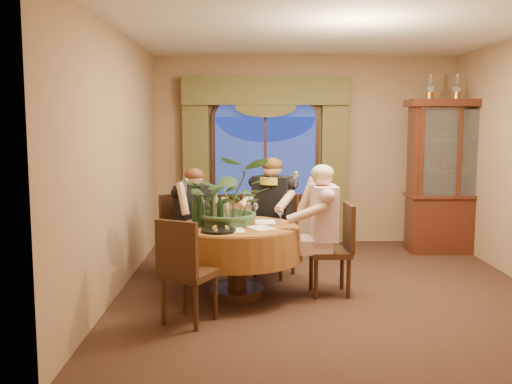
{
  "coord_description": "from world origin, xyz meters",
  "views": [
    {
      "loc": [
        -0.87,
        -6.1,
        1.81
      ],
      "look_at": [
        -0.78,
        -0.25,
        1.1
      ],
      "focal_mm": 40.0,
      "sensor_mm": 36.0,
      "label": 1
    }
  ],
  "objects_px": {
    "person_scarf": "(273,216)",
    "wine_bottle_4": "(216,209)",
    "dining_table": "(237,261)",
    "oil_lamp_center": "(457,87)",
    "chair_front_left": "(190,271)",
    "olive_bowl": "(239,224)",
    "wine_bottle_3": "(201,211)",
    "wine_bottle_2": "(220,211)",
    "stoneware_vase": "(224,211)",
    "centerpiece_plant": "(231,166)",
    "wine_bottle_5": "(201,209)",
    "wine_bottle_1": "(213,207)",
    "chair_back": "(185,236)",
    "oil_lamp_right": "(484,87)",
    "chair_right": "(330,250)",
    "chair_back_right": "(274,236)",
    "person_pink": "(324,230)",
    "china_cabinet": "(453,177)",
    "person_back": "(194,223)",
    "oil_lamp_left": "(430,87)",
    "wine_bottle_0": "(195,211)"
  },
  "relations": [
    {
      "from": "oil_lamp_right",
      "to": "olive_bowl",
      "type": "bearing_deg",
      "value": -148.19
    },
    {
      "from": "dining_table",
      "to": "centerpiece_plant",
      "type": "height_order",
      "value": "centerpiece_plant"
    },
    {
      "from": "chair_right",
      "to": "wine_bottle_5",
      "type": "relative_size",
      "value": 2.91
    },
    {
      "from": "stoneware_vase",
      "to": "centerpiece_plant",
      "type": "bearing_deg",
      "value": 11.02
    },
    {
      "from": "chair_front_left",
      "to": "wine_bottle_1",
      "type": "height_order",
      "value": "wine_bottle_1"
    },
    {
      "from": "oil_lamp_center",
      "to": "chair_back_right",
      "type": "xyz_separation_m",
      "value": [
        -2.55,
        -1.23,
        -1.82
      ]
    },
    {
      "from": "dining_table",
      "to": "stoneware_vase",
      "type": "relative_size",
      "value": 4.99
    },
    {
      "from": "centerpiece_plant",
      "to": "wine_bottle_4",
      "type": "relative_size",
      "value": 3.19
    },
    {
      "from": "person_pink",
      "to": "wine_bottle_3",
      "type": "relative_size",
      "value": 4.2
    },
    {
      "from": "chair_back_right",
      "to": "person_pink",
      "type": "bearing_deg",
      "value": 151.59
    },
    {
      "from": "chair_back_right",
      "to": "wine_bottle_1",
      "type": "relative_size",
      "value": 2.91
    },
    {
      "from": "china_cabinet",
      "to": "stoneware_vase",
      "type": "xyz_separation_m",
      "value": [
        -3.12,
        -1.91,
        -0.18
      ]
    },
    {
      "from": "olive_bowl",
      "to": "dining_table",
      "type": "bearing_deg",
      "value": 110.8
    },
    {
      "from": "dining_table",
      "to": "olive_bowl",
      "type": "xyz_separation_m",
      "value": [
        0.02,
        -0.06,
        0.4
      ]
    },
    {
      "from": "chair_back_right",
      "to": "chair_back",
      "type": "height_order",
      "value": "same"
    },
    {
      "from": "chair_back",
      "to": "oil_lamp_center",
      "type": "bearing_deg",
      "value": 159.39
    },
    {
      "from": "wine_bottle_1",
      "to": "wine_bottle_5",
      "type": "xyz_separation_m",
      "value": [
        -0.11,
        -0.15,
        0.0
      ]
    },
    {
      "from": "oil_lamp_center",
      "to": "chair_back_right",
      "type": "distance_m",
      "value": 3.36
    },
    {
      "from": "wine_bottle_3",
      "to": "person_back",
      "type": "bearing_deg",
      "value": 100.9
    },
    {
      "from": "china_cabinet",
      "to": "oil_lamp_center",
      "type": "bearing_deg",
      "value": 0.0
    },
    {
      "from": "oil_lamp_center",
      "to": "wine_bottle_5",
      "type": "xyz_separation_m",
      "value": [
        -3.35,
        -1.93,
        -1.39
      ]
    },
    {
      "from": "chair_back_right",
      "to": "person_pink",
      "type": "height_order",
      "value": "person_pink"
    },
    {
      "from": "stoneware_vase",
      "to": "wine_bottle_3",
      "type": "xyz_separation_m",
      "value": [
        -0.23,
        -0.15,
        0.03
      ]
    },
    {
      "from": "person_scarf",
      "to": "wine_bottle_4",
      "type": "xyz_separation_m",
      "value": [
        -0.63,
        -0.81,
        0.21
      ]
    },
    {
      "from": "dining_table",
      "to": "person_back",
      "type": "height_order",
      "value": "person_back"
    },
    {
      "from": "oil_lamp_left",
      "to": "dining_table",
      "type": "bearing_deg",
      "value": -142.53
    },
    {
      "from": "wine_bottle_3",
      "to": "wine_bottle_2",
      "type": "bearing_deg",
      "value": -3.25
    },
    {
      "from": "chair_front_left",
      "to": "olive_bowl",
      "type": "height_order",
      "value": "chair_front_left"
    },
    {
      "from": "oil_lamp_center",
      "to": "wine_bottle_1",
      "type": "relative_size",
      "value": 1.03
    },
    {
      "from": "dining_table",
      "to": "oil_lamp_center",
      "type": "relative_size",
      "value": 4.05
    },
    {
      "from": "olive_bowl",
      "to": "wine_bottle_5",
      "type": "bearing_deg",
      "value": 161.6
    },
    {
      "from": "centerpiece_plant",
      "to": "wine_bottle_5",
      "type": "height_order",
      "value": "centerpiece_plant"
    },
    {
      "from": "person_scarf",
      "to": "wine_bottle_3",
      "type": "height_order",
      "value": "person_scarf"
    },
    {
      "from": "stoneware_vase",
      "to": "centerpiece_plant",
      "type": "relative_size",
      "value": 0.26
    },
    {
      "from": "person_scarf",
      "to": "china_cabinet",
      "type": "bearing_deg",
      "value": -129.89
    },
    {
      "from": "chair_back",
      "to": "chair_front_left",
      "type": "xyz_separation_m",
      "value": [
        0.22,
        -1.58,
        0.0
      ]
    },
    {
      "from": "chair_back_right",
      "to": "olive_bowl",
      "type": "xyz_separation_m",
      "value": [
        -0.41,
        -0.84,
        0.3
      ]
    },
    {
      "from": "wine_bottle_0",
      "to": "person_back",
      "type": "bearing_deg",
      "value": 96.51
    },
    {
      "from": "chair_back",
      "to": "oil_lamp_right",
      "type": "bearing_deg",
      "value": 157.76
    },
    {
      "from": "wine_bottle_4",
      "to": "china_cabinet",
      "type": "bearing_deg",
      "value": 31.56
    },
    {
      "from": "chair_back_right",
      "to": "wine_bottle_2",
      "type": "relative_size",
      "value": 2.91
    },
    {
      "from": "person_pink",
      "to": "wine_bottle_5",
      "type": "xyz_separation_m",
      "value": [
        -1.29,
        0.05,
        0.22
      ]
    },
    {
      "from": "person_pink",
      "to": "wine_bottle_4",
      "type": "xyz_separation_m",
      "value": [
        -1.13,
        0.02,
        0.22
      ]
    },
    {
      "from": "chair_right",
      "to": "wine_bottle_3",
      "type": "relative_size",
      "value": 2.91
    },
    {
      "from": "dining_table",
      "to": "centerpiece_plant",
      "type": "distance_m",
      "value": 0.99
    },
    {
      "from": "dining_table",
      "to": "chair_right",
      "type": "distance_m",
      "value": 0.99
    },
    {
      "from": "oil_lamp_right",
      "to": "chair_front_left",
      "type": "height_order",
      "value": "oil_lamp_right"
    },
    {
      "from": "centerpiece_plant",
      "to": "wine_bottle_3",
      "type": "relative_size",
      "value": 3.19
    },
    {
      "from": "oil_lamp_right",
      "to": "wine_bottle_5",
      "type": "height_order",
      "value": "oil_lamp_right"
    },
    {
      "from": "china_cabinet",
      "to": "wine_bottle_5",
      "type": "xyz_separation_m",
      "value": [
        -3.35,
        -1.93,
        -0.15
      ]
    }
  ]
}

